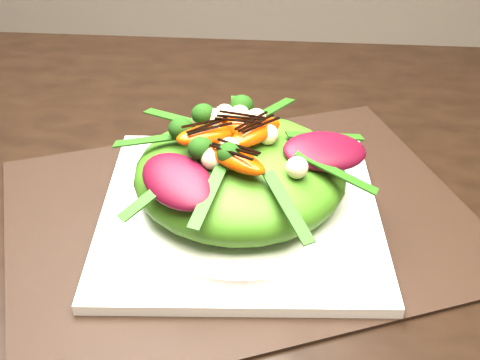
# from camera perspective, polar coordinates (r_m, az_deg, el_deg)

# --- Properties ---
(placemat) EXTENTS (0.55, 0.49, 0.00)m
(placemat) POSITION_cam_1_polar(r_m,az_deg,el_deg) (0.65, -0.00, -3.31)
(placemat) COLOR black
(placemat) RESTS_ON dining_table
(plate_base) EXTENTS (0.29, 0.29, 0.01)m
(plate_base) POSITION_cam_1_polar(r_m,az_deg,el_deg) (0.65, -0.00, -2.81)
(plate_base) COLOR white
(plate_base) RESTS_ON placemat
(salad_bowl) EXTENTS (0.29, 0.29, 0.02)m
(salad_bowl) POSITION_cam_1_polar(r_m,az_deg,el_deg) (0.64, -0.00, -1.78)
(salad_bowl) COLOR white
(salad_bowl) RESTS_ON plate_base
(lettuce_mound) EXTENTS (0.21, 0.21, 0.07)m
(lettuce_mound) POSITION_cam_1_polar(r_m,az_deg,el_deg) (0.62, -0.00, 0.60)
(lettuce_mound) COLOR #3C6F14
(lettuce_mound) RESTS_ON salad_bowl
(radicchio_leaf) EXTENTS (0.09, 0.08, 0.02)m
(radicchio_leaf) POSITION_cam_1_polar(r_m,az_deg,el_deg) (0.60, 7.56, 2.56)
(radicchio_leaf) COLOR #3E0614
(radicchio_leaf) RESTS_ON lettuce_mound
(orange_segment) EXTENTS (0.06, 0.03, 0.02)m
(orange_segment) POSITION_cam_1_polar(r_m,az_deg,el_deg) (0.61, -1.47, 4.78)
(orange_segment) COLOR red
(orange_segment) RESTS_ON lettuce_mound
(broccoli_floret) EXTENTS (0.04, 0.04, 0.03)m
(broccoli_floret) POSITION_cam_1_polar(r_m,az_deg,el_deg) (0.63, -4.85, 5.59)
(broccoli_floret) COLOR black
(broccoli_floret) RESTS_ON lettuce_mound
(macadamia_nut) EXTENTS (0.03, 0.03, 0.02)m
(macadamia_nut) POSITION_cam_1_polar(r_m,az_deg,el_deg) (0.56, 2.39, 1.72)
(macadamia_nut) COLOR beige
(macadamia_nut) RESTS_ON lettuce_mound
(balsamic_drizzle) EXTENTS (0.04, 0.01, 0.00)m
(balsamic_drizzle) POSITION_cam_1_polar(r_m,az_deg,el_deg) (0.61, -1.49, 5.50)
(balsamic_drizzle) COLOR black
(balsamic_drizzle) RESTS_ON orange_segment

